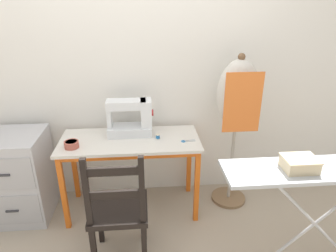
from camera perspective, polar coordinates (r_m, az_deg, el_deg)
ground_plane at (r=2.71m, az=-6.67°, el=-18.41°), size 14.00×14.00×0.00m
wall_back at (r=2.66m, az=-7.67°, el=11.73°), size 10.00×0.05×2.55m
sewing_table at (r=2.57m, az=-7.18°, el=-4.42°), size 1.17×0.51×0.70m
sewing_machine at (r=2.57m, az=-6.78°, el=1.40°), size 0.39×0.18×0.34m
fabric_bowl at (r=2.49m, az=-17.91°, el=-3.33°), size 0.11×0.11×0.05m
scissors at (r=2.48m, az=3.46°, el=-2.88°), size 0.12×0.05×0.01m
thread_spool_near_machine at (r=2.52m, az=-1.95°, el=-2.02°), size 0.04×0.04×0.04m
wooden_chair at (r=2.18m, az=-9.41°, el=-15.64°), size 0.40×0.38×0.93m
filing_cabinet at (r=2.91m, az=-26.40°, el=-8.55°), size 0.48×0.51×0.77m
dress_form at (r=2.58m, az=13.10°, el=4.60°), size 0.36×0.32×1.40m
ironing_board at (r=2.11m, az=27.99°, el=-8.09°), size 1.29×0.30×0.85m
storage_box at (r=1.96m, az=23.78°, el=-6.59°), size 0.20×0.16×0.08m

